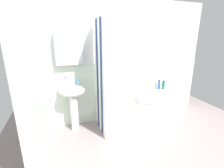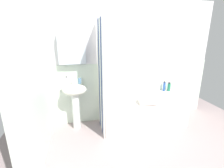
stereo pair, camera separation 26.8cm
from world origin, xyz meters
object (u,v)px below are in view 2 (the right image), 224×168
Objects in this scene: sink at (75,97)px; bathtub at (142,111)px; shampoo_bottle at (164,86)px; conditioner_bottle at (169,87)px; toothbrush_cup at (80,81)px; soap_dispenser at (67,82)px; towel_folded at (146,101)px.

bathtub is (1.28, -0.15, -0.36)m from sink.
conditioner_bottle is at bearing -12.96° from shampoo_bottle.
toothbrush_cup is 1.91m from conditioner_bottle.
shampoo_bottle is at bearing 4.99° from soap_dispenser.
soap_dispenser is 1.56m from bathtub.
shampoo_bottle is at bearing 4.16° from sink.
soap_dispenser is 0.55× the size of towel_folded.
shampoo_bottle is (-0.10, 0.02, 0.01)m from conditioner_bottle.
shampoo_bottle reaches higher than conditioner_bottle.
towel_folded is (1.14, -0.44, -0.32)m from toothbrush_cup.
towel_folded is (-0.75, -0.50, -0.05)m from conditioner_bottle.
towel_folded is at bearing -146.33° from conditioner_bottle.
toothbrush_cup is at bearing 26.85° from sink.
bathtub is (1.18, -0.20, -0.64)m from toothbrush_cup.
sink is 1.99m from conditioner_bottle.
soap_dispenser is at bearing -162.82° from sink.
conditioner_bottle reaches higher than bathtub.
sink is 0.31m from toothbrush_cup.
shampoo_bottle is (2.01, 0.18, -0.28)m from soap_dispenser.
conditioner_bottle reaches higher than towel_folded.
conditioner_bottle is at bearing 4.12° from soap_dispenser.
towel_folded is (1.24, -0.38, -0.03)m from sink.
conditioner_bottle is at bearing 20.35° from bathtub.
soap_dispenser reaches higher than sink.
sink is 1.89m from shampoo_bottle.
bathtub is at bearing -159.65° from conditioner_bottle.
soap_dispenser reaches higher than conditioner_bottle.
soap_dispenser is 0.90× the size of conditioner_bottle.
sink is at bearing -176.73° from conditioner_bottle.
sink is 2.79× the size of towel_folded.
towel_folded reaches higher than bathtub.
toothbrush_cup is at bearing 170.48° from bathtub.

